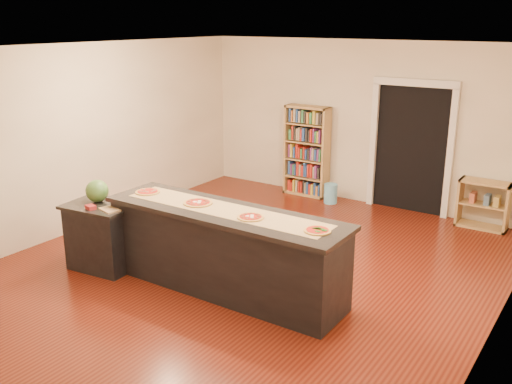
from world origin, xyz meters
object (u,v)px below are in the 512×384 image
Objects in this scene: bookshelf at (307,151)px; side_counter at (103,236)px; kitchen_island at (225,250)px; watermelon at (97,191)px; waste_bin at (331,193)px; low_shelf at (483,205)px.

side_counter is at bearing -98.35° from bookshelf.
bookshelf is at bearing 105.20° from kitchen_island.
kitchen_island is at bearing 5.62° from side_counter.
kitchen_island is 1.74m from side_counter.
watermelon is (-0.73, -4.24, 0.19)m from bookshelf.
bookshelf reaches higher than watermelon.
waste_bin is (1.24, 4.09, -0.27)m from side_counter.
kitchen_island is 1.86× the size of bookshelf.
side_counter is at bearing -106.90° from waste_bin.
kitchen_island reaches higher than side_counter.
side_counter is 0.54× the size of bookshelf.
watermelon is at bearing -132.46° from low_shelf.
waste_bin is 4.33m from watermelon.
kitchen_island is 3.77m from waste_bin.
kitchen_island is 4.09m from bookshelf.
kitchen_island is at bearing -82.99° from waste_bin.
kitchen_island is 3.48× the size of side_counter.
low_shelf is 2.19× the size of waste_bin.
side_counter is at bearing -30.54° from watermelon.
side_counter is 2.55× the size of waste_bin.
side_counter is at bearing -131.28° from low_shelf.
side_counter is 0.59m from watermelon.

